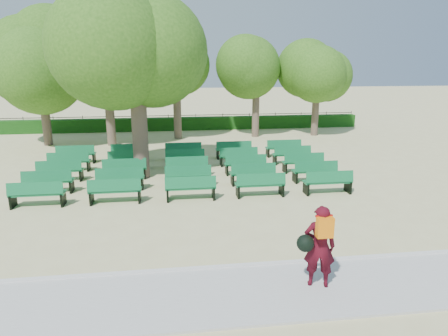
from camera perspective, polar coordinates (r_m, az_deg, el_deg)
The scene contains 9 objects.
ground at distance 15.62m, azimuth -4.22°, elevation -3.08°, with size 120.00×120.00×0.00m, color #CAC186.
paving at distance 8.89m, azimuth -1.11°, elevation -17.82°, with size 30.00×2.20×0.06m, color #B9B8B4.
curb at distance 9.86m, azimuth -1.90°, elevation -14.11°, with size 30.00×0.12×0.10m, color silver.
hedge at distance 29.16m, azimuth -5.96°, elevation 6.31°, with size 26.00×0.70×0.90m, color #174A13.
fence at distance 29.63m, azimuth -5.96°, elevation 5.57°, with size 26.00×0.10×1.02m, color black, non-canonical shape.
tree_line at distance 25.30m, azimuth -5.63°, elevation 3.94°, with size 21.80×6.80×7.04m, color #3C6E1D, non-canonical shape.
bench_array at distance 17.42m, azimuth -5.46°, elevation -0.86°, with size 1.83×0.62×1.14m.
tree_among at distance 16.91m, azimuth -12.50°, elevation 15.15°, with size 5.17×5.17×7.34m.
person at distance 8.97m, azimuth 13.37°, elevation -10.70°, with size 0.92×0.61×1.86m.
Camera 1 is at (-0.83, -14.82, 4.86)m, focal length 32.00 mm.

